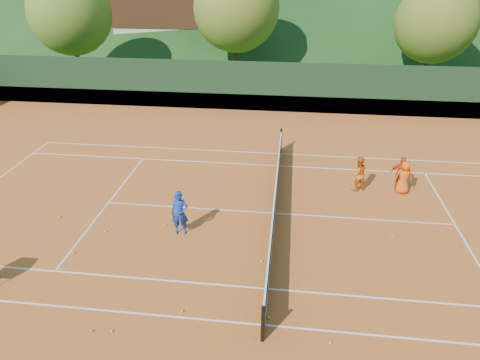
# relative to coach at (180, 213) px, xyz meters

# --- Properties ---
(ground) EXTENTS (400.00, 400.00, 0.00)m
(ground) POSITION_rel_coach_xyz_m (3.11, 1.68, -0.82)
(ground) COLOR #284E18
(ground) RESTS_ON ground
(clay_court) EXTENTS (40.00, 24.00, 0.02)m
(clay_court) POSITION_rel_coach_xyz_m (3.11, 1.68, -0.81)
(clay_court) COLOR #BE591E
(clay_court) RESTS_ON ground
(coach) EXTENTS (0.62, 0.45, 1.61)m
(coach) POSITION_rel_coach_xyz_m (0.00, 0.00, 0.00)
(coach) COLOR #173798
(coach) RESTS_ON clay_court
(student_a) EXTENTS (0.87, 0.79, 1.46)m
(student_a) POSITION_rel_coach_xyz_m (6.32, 3.90, -0.07)
(student_a) COLOR orange
(student_a) RESTS_ON clay_court
(student_b) EXTENTS (0.92, 0.63, 1.45)m
(student_b) POSITION_rel_coach_xyz_m (8.03, 4.09, -0.08)
(student_b) COLOR #D34912
(student_b) RESTS_ON clay_court
(student_c) EXTENTS (0.70, 0.48, 1.38)m
(student_c) POSITION_rel_coach_xyz_m (8.10, 3.85, -0.11)
(student_c) COLOR #FE5D16
(student_c) RESTS_ON clay_court
(tennis_ball_1) EXTENTS (0.07, 0.07, 0.07)m
(tennis_ball_1) POSITION_rel_coach_xyz_m (-2.60, -0.26, -0.77)
(tennis_ball_1) COLOR yellow
(tennis_ball_1) RESTS_ON clay_court
(tennis_ball_2) EXTENTS (0.07, 0.07, 0.07)m
(tennis_ball_2) POSITION_rel_coach_xyz_m (-0.67, 0.38, -0.77)
(tennis_ball_2) COLOR yellow
(tennis_ball_2) RESTS_ON clay_court
(tennis_ball_4) EXTENTS (0.07, 0.07, 0.07)m
(tennis_ball_4) POSITION_rel_coach_xyz_m (7.14, 0.55, -0.77)
(tennis_ball_4) COLOR yellow
(tennis_ball_4) RESTS_ON clay_court
(tennis_ball_6) EXTENTS (0.07, 0.07, 0.07)m
(tennis_ball_6) POSITION_rel_coach_xyz_m (2.87, -1.25, -0.77)
(tennis_ball_6) COLOR yellow
(tennis_ball_6) RESTS_ON clay_court
(tennis_ball_8) EXTENTS (0.07, 0.07, 0.07)m
(tennis_ball_8) POSITION_rel_coach_xyz_m (4.77, -4.20, -0.77)
(tennis_ball_8) COLOR yellow
(tennis_ball_8) RESTS_ON clay_court
(tennis_ball_10) EXTENTS (0.07, 0.07, 0.07)m
(tennis_ball_10) POSITION_rel_coach_xyz_m (-4.64, 0.44, -0.77)
(tennis_ball_10) COLOR yellow
(tennis_ball_10) RESTS_ON clay_court
(tennis_ball_11) EXTENTS (0.07, 0.07, 0.07)m
(tennis_ball_11) POSITION_rel_coach_xyz_m (-3.13, -1.54, -0.77)
(tennis_ball_11) COLOR yellow
(tennis_ball_11) RESTS_ON clay_court
(tennis_ball_12) EXTENTS (0.07, 0.07, 0.07)m
(tennis_ball_12) POSITION_rel_coach_xyz_m (-0.67, -4.51, -0.77)
(tennis_ball_12) COLOR yellow
(tennis_ball_12) RESTS_ON clay_court
(tennis_ball_15) EXTENTS (0.07, 0.07, 0.07)m
(tennis_ball_15) POSITION_rel_coach_xyz_m (-1.18, -4.56, -0.77)
(tennis_ball_15) COLOR yellow
(tennis_ball_15) RESTS_ON clay_court
(tennis_ball_16) EXTENTS (0.07, 0.07, 0.07)m
(tennis_ball_16) POSITION_rel_coach_xyz_m (0.92, -3.63, -0.77)
(tennis_ball_16) COLOR yellow
(tennis_ball_16) RESTS_ON clay_court
(tennis_ball_18) EXTENTS (0.07, 0.07, 0.07)m
(tennis_ball_18) POSITION_rel_coach_xyz_m (3.21, -3.56, -0.77)
(tennis_ball_18) COLOR yellow
(tennis_ball_18) RESTS_ON clay_court
(court_lines) EXTENTS (23.83, 11.03, 0.00)m
(court_lines) POSITION_rel_coach_xyz_m (3.11, 1.68, -0.80)
(court_lines) COLOR white
(court_lines) RESTS_ON clay_court
(tennis_net) EXTENTS (0.10, 12.07, 1.10)m
(tennis_net) POSITION_rel_coach_xyz_m (3.11, 1.68, -0.30)
(tennis_net) COLOR black
(tennis_net) RESTS_ON clay_court
(perimeter_fence) EXTENTS (40.40, 24.24, 3.00)m
(perimeter_fence) POSITION_rel_coach_xyz_m (3.11, 1.68, 0.45)
(perimeter_fence) COLOR black
(perimeter_fence) RESTS_ON clay_court
(tree_a) EXTENTS (6.00, 6.00, 7.88)m
(tree_a) POSITION_rel_coach_xyz_m (-12.89, 19.68, 4.05)
(tree_a) COLOR #3D2718
(tree_a) RESTS_ON ground
(tree_b) EXTENTS (6.40, 6.40, 8.40)m
(tree_b) POSITION_rel_coach_xyz_m (-0.89, 21.68, 4.37)
(tree_b) COLOR #422C1A
(tree_b) RESTS_ON ground
(tree_c) EXTENTS (5.60, 5.60, 7.35)m
(tree_c) POSITION_rel_coach_xyz_m (13.11, 20.68, 3.72)
(tree_c) COLOR #3F2919
(tree_c) RESTS_ON ground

